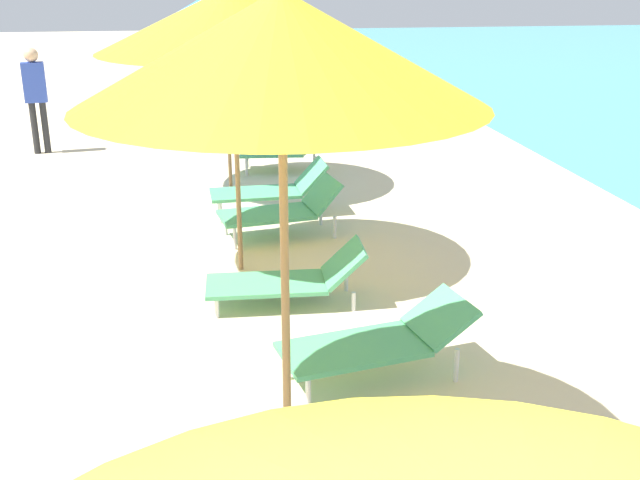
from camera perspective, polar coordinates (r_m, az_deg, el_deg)
The scene contains 9 objects.
umbrella_second at distance 4.00m, azimuth -2.96°, elevation 14.18°, with size 2.19×2.19×2.95m.
lounger_second_shoreside at distance 5.78m, azimuth 4.48°, elevation -7.56°, with size 1.56×0.86×0.59m.
umbrella_third at distance 7.44m, azimuth -6.69°, elevation 16.21°, with size 2.58×2.58×2.89m.
lounger_third_shoreside at distance 8.83m, azimuth -2.80°, elevation 2.34°, with size 1.47×0.84×0.66m.
lounger_third_inland at distance 7.07m, azimuth -2.34°, elevation -2.91°, with size 1.50×0.62×0.57m.
umbrella_farthest at distance 10.51m, azimuth -7.28°, elevation 16.64°, with size 2.53×2.53×2.84m.
lounger_farthest_shoreside at distance 11.80m, azimuth -2.76°, elevation 6.82°, with size 1.33×0.69×0.62m.
lounger_farthest_inland at distance 9.66m, azimuth -3.65°, elevation 3.90°, with size 1.49×0.65×0.68m.
person_walking_near at distance 13.68m, azimuth -20.70°, elevation 10.58°, with size 0.39×0.27×1.76m.
Camera 1 is at (-0.21, -0.58, 2.98)m, focal length 42.40 mm.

